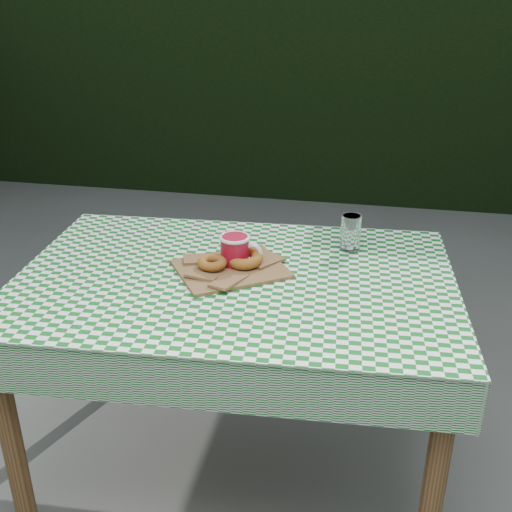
{
  "coord_description": "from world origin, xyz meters",
  "views": [
    {
      "loc": [
        0.57,
        -1.57,
        1.58
      ],
      "look_at": [
        0.24,
        0.12,
        0.79
      ],
      "focal_mm": 43.22,
      "sensor_mm": 36.0,
      "label": 1
    }
  ],
  "objects": [
    {
      "name": "ground",
      "position": [
        0.0,
        0.0,
        0.0
      ],
      "size": [
        60.0,
        60.0,
        0.0
      ],
      "primitive_type": "plane",
      "color": "#51504B",
      "rests_on": "ground"
    },
    {
      "name": "hedge_north",
      "position": [
        0.0,
        3.2,
        0.9
      ],
      "size": [
        7.0,
        0.7,
        1.8
      ],
      "primitive_type": "cube",
      "color": "black",
      "rests_on": "ground"
    },
    {
      "name": "table",
      "position": [
        0.19,
        0.03,
        0.38
      ],
      "size": [
        1.33,
        0.93,
        0.75
      ],
      "primitive_type": "cube",
      "rotation": [
        0.0,
        0.0,
        0.06
      ],
      "color": "#56351D",
      "rests_on": "ground"
    },
    {
      "name": "tablecloth",
      "position": [
        0.19,
        0.03,
        0.75
      ],
      "size": [
        1.35,
        0.95,
        0.01
      ],
      "primitive_type": "cube",
      "rotation": [
        0.0,
        0.0,
        0.06
      ],
      "color": "#0E5A1A",
      "rests_on": "table"
    },
    {
      "name": "paper_bag",
      "position": [
        0.17,
        0.07,
        0.76
      ],
      "size": [
        0.4,
        0.38,
        0.02
      ],
      "primitive_type": "cube",
      "rotation": [
        0.0,
        0.0,
        0.59
      ],
      "color": "brown",
      "rests_on": "tablecloth"
    },
    {
      "name": "bagel_front",
      "position": [
        0.11,
        0.05,
        0.79
      ],
      "size": [
        0.12,
        0.12,
        0.03
      ],
      "primitive_type": "torus",
      "rotation": [
        0.0,
        0.0,
        0.42
      ],
      "color": "#97651F",
      "rests_on": "paper_bag"
    },
    {
      "name": "bagel_back",
      "position": [
        0.21,
        0.1,
        0.79
      ],
      "size": [
        0.14,
        0.14,
        0.04
      ],
      "primitive_type": "torus",
      "rotation": [
        0.0,
        0.0,
        -0.29
      ],
      "color": "#A46F22",
      "rests_on": "paper_bag"
    },
    {
      "name": "coffee_mug",
      "position": [
        0.17,
        0.1,
        0.81
      ],
      "size": [
        0.18,
        0.18,
        0.1
      ],
      "primitive_type": null,
      "rotation": [
        0.0,
        0.0,
        -0.01
      ],
      "color": "maroon",
      "rests_on": "tablecloth"
    },
    {
      "name": "drinking_glass",
      "position": [
        0.51,
        0.3,
        0.82
      ],
      "size": [
        0.08,
        0.08,
        0.12
      ],
      "primitive_type": "cylinder",
      "rotation": [
        0.0,
        0.0,
        -0.3
      ],
      "color": "white",
      "rests_on": "tablecloth"
    }
  ]
}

